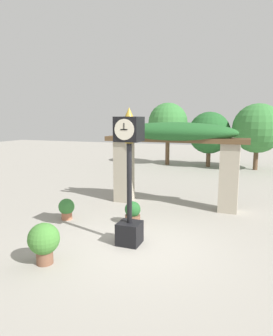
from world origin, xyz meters
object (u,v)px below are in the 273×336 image
object	(u,v)px
potted_plant_near_left	(67,208)
potted_plant_far_left	(133,213)
pedestal_clock	(129,177)
potted_plant_near_right	(44,241)

from	to	relation	value
potted_plant_near_left	potted_plant_far_left	distance (m)	2.13
pedestal_clock	potted_plant_near_right	xyz separation A→B (m)	(-1.34, -1.63, -1.20)
potted_plant_near_left	potted_plant_near_right	size ratio (longest dim) A/B	0.72
pedestal_clock	potted_plant_near_left	bearing A→B (deg)	157.64
pedestal_clock	potted_plant_near_left	size ratio (longest dim) A/B	5.14
pedestal_clock	potted_plant_near_right	world-z (taller)	pedestal_clock
potted_plant_near_right	potted_plant_near_left	bearing A→B (deg)	114.33
pedestal_clock	potted_plant_near_left	xyz separation A→B (m)	(-2.56, 1.05, -1.36)
potted_plant_near_left	potted_plant_far_left	bearing A→B (deg)	9.16
potted_plant_far_left	pedestal_clock	bearing A→B (deg)	-71.82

